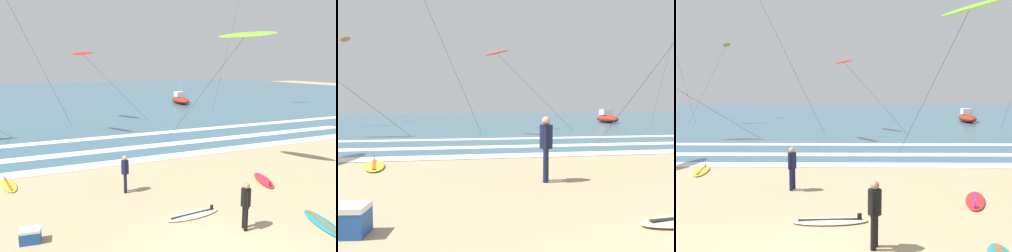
% 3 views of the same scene
% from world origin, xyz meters
% --- Properties ---
extents(ocean_surface, '(140.00, 90.00, 0.01)m').
position_xyz_m(ocean_surface, '(0.00, 54.97, 0.01)').
color(ocean_surface, '#386075').
rests_on(ocean_surface, ground).
extents(wave_foam_shoreline, '(46.10, 1.09, 0.01)m').
position_xyz_m(wave_foam_shoreline, '(-1.96, 10.37, 0.01)').
color(wave_foam_shoreline, white).
rests_on(wave_foam_shoreline, ocean_surface).
extents(wave_foam_mid_break, '(41.84, 1.00, 0.01)m').
position_xyz_m(wave_foam_mid_break, '(-0.89, 13.17, 0.01)').
color(wave_foam_mid_break, white).
rests_on(wave_foam_mid_break, ocean_surface).
extents(wave_foam_outer_break, '(52.21, 0.99, 0.01)m').
position_xyz_m(wave_foam_outer_break, '(1.31, 16.92, 0.01)').
color(wave_foam_outer_break, white).
rests_on(wave_foam_outer_break, ocean_surface).
extents(surfer_right_near, '(0.32, 0.51, 1.60)m').
position_xyz_m(surfer_right_near, '(1.66, 1.42, 0.96)').
color(surfer_right_near, black).
rests_on(surfer_right_near, ground).
extents(surfer_left_far, '(0.32, 0.51, 1.60)m').
position_xyz_m(surfer_left_far, '(-1.01, 6.10, 0.96)').
color(surfer_left_far, '#141938').
rests_on(surfer_left_far, ground).
extents(surfboard_foreground_flat, '(1.01, 2.18, 0.25)m').
position_xyz_m(surfboard_foreground_flat, '(-5.60, 8.88, 0.05)').
color(surfboard_foreground_flat, yellow).
rests_on(surfboard_foreground_flat, ground).
extents(surfboard_left_pile, '(1.31, 2.18, 0.25)m').
position_xyz_m(surfboard_left_pile, '(5.25, 4.80, 0.05)').
color(surfboard_left_pile, red).
rests_on(surfboard_left_pile, ground).
extents(surfboard_right_spare, '(1.11, 2.18, 0.25)m').
position_xyz_m(surfboard_right_spare, '(4.29, 0.61, 0.05)').
color(surfboard_right_spare, teal).
rests_on(surfboard_right_spare, ground).
extents(surfboard_near_water, '(2.14, 0.75, 0.25)m').
position_xyz_m(surfboard_near_water, '(0.56, 2.96, 0.05)').
color(surfboard_near_water, beige).
rests_on(surfboard_near_water, ground).
extents(kite_lime_far_left, '(2.68, 8.28, 7.01)m').
position_xyz_m(kite_lime_far_left, '(5.68, 7.17, 6.76)').
color(kite_lime_far_left, '#70C628').
rests_on(kite_lime_far_left, ground).
extents(kite_red_distant_high, '(6.54, 5.21, 6.62)m').
position_xyz_m(kite_red_distant_high, '(0.68, 25.72, 6.37)').
color(kite_red_distant_high, red).
rests_on(kite_red_distant_high, ground).
extents(offshore_boat, '(2.12, 5.32, 2.70)m').
position_xyz_m(offshore_boat, '(15.34, 34.61, 0.55)').
color(offshore_boat, maroon).
rests_on(offshore_boat, ground).
extents(cooler_box, '(0.66, 0.52, 0.44)m').
position_xyz_m(cooler_box, '(-4.80, 3.37, 0.22)').
color(cooler_box, '#1E4C9E').
rests_on(cooler_box, ground).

